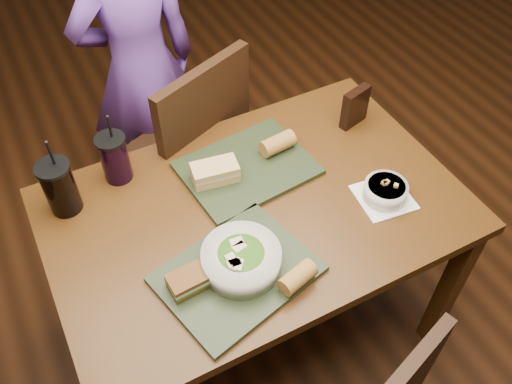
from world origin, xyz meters
TOP-DOWN VIEW (x-y plane):
  - ground at (0.00, 0.00)m, footprint 6.00×6.00m
  - dining_table at (0.00, 0.00)m, footprint 1.30×0.85m
  - chair_far at (0.02, 0.53)m, footprint 0.56×0.58m
  - diner at (-0.06, 0.93)m, footprint 0.52×0.35m
  - tray_near at (-0.17, -0.20)m, footprint 0.48×0.41m
  - tray_far at (0.05, 0.16)m, footprint 0.45×0.36m
  - salad_bowl at (-0.15, -0.19)m, footprint 0.23×0.23m
  - soup_bowl at (0.38, -0.16)m, footprint 0.19×0.19m
  - sandwich_near at (-0.31, -0.18)m, footprint 0.11×0.08m
  - sandwich_far at (-0.07, 0.16)m, footprint 0.16×0.10m
  - baguette_near at (-0.03, -0.31)m, footprint 0.12×0.08m
  - baguette_far at (0.18, 0.18)m, footprint 0.13×0.07m
  - cup_cola at (-0.53, 0.28)m, footprint 0.11×0.11m
  - cup_berry at (-0.34, 0.33)m, footprint 0.10×0.10m
  - chip_bag at (0.50, 0.19)m, footprint 0.12×0.06m

SIDE VIEW (x-z plane):
  - ground at x=0.00m, z-range 0.00..0.00m
  - chair_far at x=0.02m, z-range 0.06..1.05m
  - dining_table at x=0.00m, z-range 0.28..1.03m
  - diner at x=-0.06m, z-range 0.00..1.43m
  - tray_near at x=-0.17m, z-range 0.75..0.77m
  - tray_far at x=0.05m, z-range 0.75..0.77m
  - soup_bowl at x=0.38m, z-range 0.75..0.82m
  - sandwich_near at x=-0.31m, z-range 0.77..0.82m
  - baguette_near at x=-0.03m, z-range 0.77..0.82m
  - sandwich_far at x=-0.07m, z-range 0.77..0.83m
  - baguette_far at x=0.18m, z-range 0.77..0.83m
  - salad_bowl at x=-0.15m, z-range 0.77..0.84m
  - chip_bag at x=0.50m, z-range 0.75..0.90m
  - cup_berry at x=-0.34m, z-range 0.70..0.97m
  - cup_cola at x=-0.53m, z-range 0.70..0.99m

